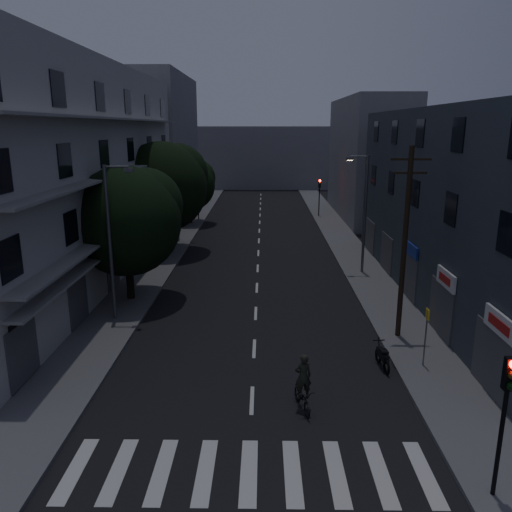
{
  "coord_description": "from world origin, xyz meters",
  "views": [
    {
      "loc": [
        0.41,
        -14.74,
        9.95
      ],
      "look_at": [
        0.0,
        12.0,
        3.0
      ],
      "focal_mm": 35.0,
      "sensor_mm": 36.0,
      "label": 1
    }
  ],
  "objects_px": {
    "traffic_signal_near": "(507,399)",
    "bus_stop_sign": "(426,327)",
    "cyclist": "(303,391)",
    "motorcycle": "(382,358)",
    "utility_pole": "(405,240)"
  },
  "relations": [
    {
      "from": "traffic_signal_near",
      "to": "bus_stop_sign",
      "type": "distance_m",
      "value": 7.8
    },
    {
      "from": "bus_stop_sign",
      "to": "motorcycle",
      "type": "relative_size",
      "value": 1.41
    },
    {
      "from": "bus_stop_sign",
      "to": "cyclist",
      "type": "height_order",
      "value": "bus_stop_sign"
    },
    {
      "from": "motorcycle",
      "to": "bus_stop_sign",
      "type": "bearing_deg",
      "value": -7.13
    },
    {
      "from": "motorcycle",
      "to": "cyclist",
      "type": "relative_size",
      "value": 0.82
    },
    {
      "from": "utility_pole",
      "to": "bus_stop_sign",
      "type": "height_order",
      "value": "utility_pole"
    },
    {
      "from": "traffic_signal_near",
      "to": "motorcycle",
      "type": "height_order",
      "value": "traffic_signal_near"
    },
    {
      "from": "traffic_signal_near",
      "to": "utility_pole",
      "type": "bearing_deg",
      "value": 88.96
    },
    {
      "from": "bus_stop_sign",
      "to": "traffic_signal_near",
      "type": "bearing_deg",
      "value": -93.32
    },
    {
      "from": "bus_stop_sign",
      "to": "motorcycle",
      "type": "xyz_separation_m",
      "value": [
        -1.71,
        0.07,
        -1.44
      ]
    },
    {
      "from": "traffic_signal_near",
      "to": "utility_pole",
      "type": "height_order",
      "value": "utility_pole"
    },
    {
      "from": "bus_stop_sign",
      "to": "cyclist",
      "type": "relative_size",
      "value": 1.16
    },
    {
      "from": "traffic_signal_near",
      "to": "cyclist",
      "type": "xyz_separation_m",
      "value": [
        -4.91,
        4.46,
        -2.37
      ]
    },
    {
      "from": "traffic_signal_near",
      "to": "cyclist",
      "type": "bearing_deg",
      "value": 137.72
    },
    {
      "from": "traffic_signal_near",
      "to": "motorcycle",
      "type": "xyz_separation_m",
      "value": [
        -1.26,
        7.76,
        -2.65
      ]
    }
  ]
}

